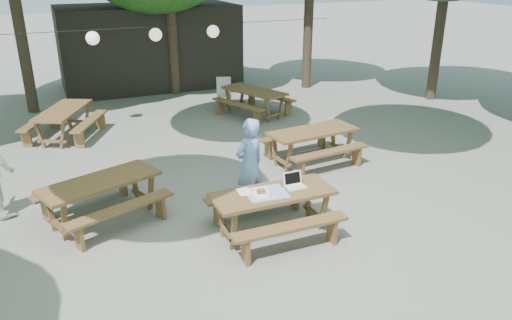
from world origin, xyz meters
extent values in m
plane|color=#63635F|center=(0.00, 0.00, 0.00)|extent=(80.00, 80.00, 0.00)
cube|color=black|center=(0.50, 10.50, 1.40)|extent=(6.00, 3.00, 2.80)
cube|color=#4C351B|center=(0.06, -0.81, 0.72)|extent=(2.00, 0.80, 0.06)
cube|color=#4C351B|center=(0.06, -1.46, 0.45)|extent=(1.90, 0.28, 0.05)
cube|color=#4C351B|center=(0.06, -0.16, 0.45)|extent=(1.90, 0.28, 0.05)
cube|color=#4C351B|center=(0.06, -0.81, 0.34)|extent=(1.70, 0.70, 0.69)
cube|color=#4C351B|center=(-2.46, 0.78, 0.72)|extent=(2.15, 1.44, 0.06)
cube|color=#4C351B|center=(-2.24, 0.17, 0.45)|extent=(1.88, 0.92, 0.05)
cube|color=#4C351B|center=(-2.69, 1.39, 0.45)|extent=(1.88, 0.92, 0.05)
cube|color=#4C351B|center=(-2.46, 0.78, 0.34)|extent=(1.84, 1.24, 0.69)
cube|color=#4C351B|center=(2.20, 1.70, 0.72)|extent=(2.07, 1.01, 0.06)
cube|color=#4C351B|center=(2.27, 1.05, 0.45)|extent=(1.92, 0.48, 0.05)
cube|color=#4C351B|center=(2.13, 2.34, 0.45)|extent=(1.92, 0.48, 0.05)
cube|color=#4C351B|center=(2.20, 1.70, 0.34)|extent=(1.77, 0.88, 0.69)
cube|color=#4C351B|center=(-2.77, 5.63, 0.72)|extent=(1.60, 2.15, 0.06)
cube|color=#4C351B|center=(-2.18, 5.34, 0.45)|extent=(1.09, 1.83, 0.05)
cube|color=#4C351B|center=(-3.35, 5.92, 0.45)|extent=(1.09, 1.83, 0.05)
cube|color=#4C351B|center=(-2.77, 5.63, 0.34)|extent=(1.38, 1.83, 0.69)
cube|color=#4C351B|center=(2.44, 5.57, 0.72)|extent=(1.50, 2.15, 0.06)
cube|color=#4C351B|center=(3.05, 5.81, 0.45)|extent=(0.98, 1.86, 0.05)
cube|color=#4C351B|center=(1.84, 5.32, 0.45)|extent=(0.98, 1.86, 0.05)
cube|color=#4C351B|center=(2.44, 5.57, 0.34)|extent=(1.29, 1.84, 0.69)
imported|color=#7AA8DE|center=(0.06, 0.17, 0.86)|extent=(0.73, 0.60, 1.72)
cube|color=silver|center=(1.92, 6.70, 0.40)|extent=(0.55, 0.55, 0.04)
cube|color=silver|center=(1.99, 6.89, 0.66)|extent=(0.43, 0.17, 0.48)
cube|color=silver|center=(1.92, 6.70, 0.19)|extent=(0.53, 0.53, 0.38)
cube|color=white|center=(0.47, -0.80, 0.76)|extent=(0.33, 0.23, 0.02)
cube|color=white|center=(0.47, -0.68, 0.88)|extent=(0.33, 0.06, 0.23)
cube|color=black|center=(0.47, -0.69, 0.88)|extent=(0.28, 0.05, 0.19)
cube|color=blue|center=(-0.06, -0.81, 0.75)|extent=(0.70, 0.60, 0.01)
cube|color=white|center=(-0.20, -0.84, 0.76)|extent=(0.23, 0.31, 0.00)
cube|color=white|center=(-0.10, -0.72, 0.76)|extent=(0.27, 0.34, 0.00)
cube|color=white|center=(-0.37, -0.64, 0.76)|extent=(0.23, 0.31, 0.00)
cube|color=brown|center=(-0.14, -0.79, 0.80)|extent=(0.14, 0.11, 0.06)
cylinder|color=black|center=(0.50, 6.00, 2.60)|extent=(9.00, 0.02, 0.02)
sphere|color=white|center=(-1.80, 6.00, 2.40)|extent=(0.34, 0.34, 0.34)
sphere|color=white|center=(-0.20, 6.00, 2.40)|extent=(0.34, 0.34, 0.34)
sphere|color=white|center=(1.40, 6.00, 2.40)|extent=(0.34, 0.34, 0.34)
cylinder|color=#2D2319|center=(-3.50, 8.50, 2.72)|extent=(0.32, 0.32, 5.44)
cylinder|color=#2D2319|center=(1.00, 9.00, 2.26)|extent=(0.32, 0.32, 4.51)
cylinder|color=#2D2319|center=(5.50, 8.00, 2.23)|extent=(0.32, 0.32, 4.46)
cylinder|color=#2D2319|center=(8.50, 5.00, 2.45)|extent=(0.32, 0.32, 4.91)
camera|label=1|loc=(-3.08, -7.39, 4.25)|focal=35.00mm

